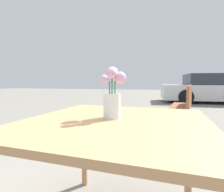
{
  "coord_description": "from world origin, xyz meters",
  "views": [
    {
      "loc": [
        0.22,
        -0.91,
        0.91
      ],
      "look_at": [
        -0.03,
        0.03,
        0.83
      ],
      "focal_mm": 28.0,
      "sensor_mm": 36.0,
      "label": 1
    }
  ],
  "objects": [
    {
      "name": "table_front",
      "position": [
        0.0,
        0.0,
        0.62
      ],
      "size": [
        1.01,
        1.04,
        0.71
      ],
      "color": "tan",
      "rests_on": "ground_plane"
    },
    {
      "name": "bench_near",
      "position": [
        0.67,
        2.48,
        0.46
      ],
      "size": [
        0.64,
        1.58,
        0.85
      ],
      "color": "brown",
      "rests_on": "ground_plane"
    },
    {
      "name": "flower_vase",
      "position": [
        -0.03,
        0.03,
        0.82
      ],
      "size": [
        0.14,
        0.14,
        0.29
      ],
      "color": "silver",
      "rests_on": "table_front"
    },
    {
      "name": "parked_car",
      "position": [
        2.65,
        7.68,
        0.6
      ],
      "size": [
        4.67,
        2.13,
        1.26
      ],
      "color": "silver",
      "rests_on": "ground_plane"
    }
  ]
}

